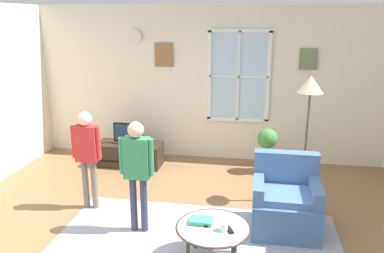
% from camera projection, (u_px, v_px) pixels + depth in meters
% --- Properties ---
extents(back_wall, '(5.97, 0.17, 2.64)m').
position_uv_depth(back_wall, '(209.00, 84.00, 6.62)').
color(back_wall, silver).
rests_on(back_wall, ground_plane).
extents(area_rug, '(3.19, 1.94, 0.01)m').
position_uv_depth(area_rug, '(194.00, 247.00, 4.20)').
color(area_rug, '#999EAD').
rests_on(area_rug, ground_plane).
extents(tv_stand, '(1.10, 0.48, 0.38)m').
position_uv_depth(tv_stand, '(129.00, 154.00, 6.51)').
color(tv_stand, '#2D2319').
rests_on(tv_stand, ground_plane).
extents(television, '(0.50, 0.08, 0.35)m').
position_uv_depth(television, '(128.00, 133.00, 6.40)').
color(television, '#4C4C4C').
rests_on(television, tv_stand).
extents(armchair, '(0.76, 0.74, 0.87)m').
position_uv_depth(armchair, '(285.00, 203.00, 4.51)').
color(armchair, '#476B9E').
rests_on(armchair, ground_plane).
extents(coffee_table, '(0.76, 0.76, 0.41)m').
position_uv_depth(coffee_table, '(213.00, 229.00, 3.85)').
color(coffee_table, '#99B2B7').
rests_on(coffee_table, ground_plane).
extents(book_stack, '(0.23, 0.16, 0.05)m').
position_uv_depth(book_stack, '(201.00, 221.00, 3.90)').
color(book_stack, '#61A44C').
rests_on(book_stack, coffee_table).
extents(cup, '(0.08, 0.08, 0.09)m').
position_uv_depth(cup, '(224.00, 227.00, 3.76)').
color(cup, white).
rests_on(cup, coffee_table).
extents(remote_near_books, '(0.10, 0.14, 0.02)m').
position_uv_depth(remote_near_books, '(229.00, 229.00, 3.77)').
color(remote_near_books, black).
rests_on(remote_near_books, coffee_table).
extents(remote_near_cup, '(0.06, 0.14, 0.02)m').
position_uv_depth(remote_near_cup, '(208.00, 223.00, 3.88)').
color(remote_near_cup, black).
rests_on(remote_near_cup, coffee_table).
extents(person_red_shirt, '(0.39, 0.18, 1.30)m').
position_uv_depth(person_red_shirt, '(87.00, 149.00, 4.87)').
color(person_red_shirt, '#726656').
rests_on(person_red_shirt, ground_plane).
extents(person_green_shirt, '(0.40, 0.18, 1.33)m').
position_uv_depth(person_green_shirt, '(137.00, 164.00, 4.32)').
color(person_green_shirt, '#333851').
rests_on(person_green_shirt, ground_plane).
extents(potted_plant_by_window, '(0.32, 0.32, 0.73)m').
position_uv_depth(potted_plant_by_window, '(267.00, 150.00, 6.17)').
color(potted_plant_by_window, '#9E6B4C').
rests_on(potted_plant_by_window, ground_plane).
extents(floor_lamp, '(0.32, 0.32, 1.72)m').
position_uv_depth(floor_lamp, '(310.00, 97.00, 4.89)').
color(floor_lamp, black).
rests_on(floor_lamp, ground_plane).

